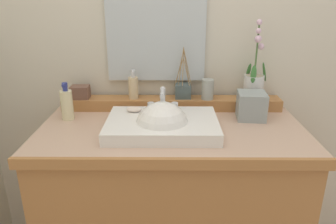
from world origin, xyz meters
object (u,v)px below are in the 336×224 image
Objects in this scene: lotion_bottle at (67,104)px; tissue_box at (251,106)px; trinket_box at (80,92)px; sink_basin at (162,127)px; tumbler_cup at (208,89)px; reed_diffuser at (183,90)px; potted_plant at (254,82)px; soap_dispenser at (133,87)px; soap_bar at (134,109)px.

lotion_bottle is 0.87m from tissue_box.
tissue_box is at bearing -10.06° from trinket_box.
sink_basin reaches higher than tumbler_cup.
trinket_box is (-0.65, 0.01, -0.02)m from tumbler_cup.
tissue_box is at bearing -24.68° from reed_diffuser.
tumbler_cup is 0.57× the size of lotion_bottle.
trinket_box is (-0.43, 0.29, 0.07)m from sink_basin.
sink_basin is 1.23× the size of potted_plant.
tumbler_cup is 0.69m from lotion_bottle.
potted_plant reaches higher than tumbler_cup.
trinket_box is at bearing 179.70° from soap_dispenser.
lotion_bottle reaches higher than trinket_box.
tissue_box is (-0.04, -0.14, -0.08)m from potted_plant.
reed_diffuser is at bearing 167.88° from tumbler_cup.
lotion_bottle is (-0.30, -0.15, -0.04)m from soap_dispenser.
reed_diffuser is at bearing 71.93° from sink_basin.
tissue_box is at bearing 1.11° from lotion_bottle.
soap_bar is at bearing -138.54° from reed_diffuser.
tumbler_cup is 0.65m from trinket_box.
potted_plant reaches higher than sink_basin.
reed_diffuser is (0.10, 0.31, 0.07)m from sink_basin.
tissue_box is (0.84, -0.13, -0.03)m from trinket_box.
soap_bar is 0.69× the size of tumbler_cup.
potted_plant is at bearing 0.94° from soap_dispenser.
sink_basin is 0.56m from potted_plant.
tumbler_cup is 0.13m from reed_diffuser.
potted_plant is at bearing 9.72° from lotion_bottle.
tumbler_cup is 1.12× the size of trinket_box.
soap_dispenser is at bearing 167.29° from tissue_box.
trinket_box is at bearing 80.16° from lotion_bottle.
potted_plant is 0.24m from tumbler_cup.
reed_diffuser is at bearing 41.46° from soap_bar.
soap_bar is at bearing -33.98° from trinket_box.
sink_basin is 0.37m from tumbler_cup.
soap_dispenser is (-0.61, -0.01, -0.03)m from potted_plant.
lotion_bottle is (-0.32, 0.04, 0.01)m from soap_bar.
tissue_box is at bearing -12.71° from soap_dispenser.
sink_basin is 0.45m from tissue_box.
sink_basin is 2.68× the size of lotion_bottle.
potted_plant is 0.16m from tissue_box.
potted_plant reaches higher than soap_bar.
sink_basin is at bearing -17.53° from lotion_bottle.
soap_dispenser reaches higher than sink_basin.
soap_bar is (-0.13, 0.10, 0.04)m from sink_basin.
trinket_box is at bearing -179.44° from potted_plant.
potted_plant is 4.29× the size of trinket_box.
trinket_box is at bearing 145.75° from sink_basin.
soap_bar is 0.47× the size of soap_dispenser.
reed_diffuser is (-0.12, 0.03, -0.01)m from tumbler_cup.
potted_plant is 0.88m from trinket_box.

